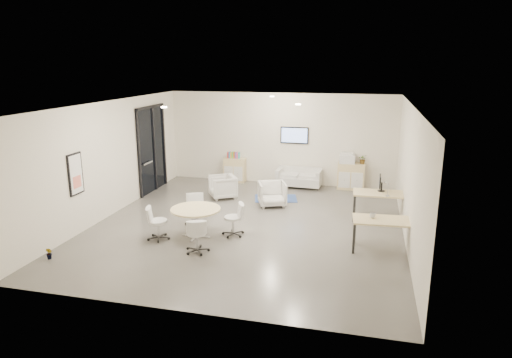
{
  "coord_description": "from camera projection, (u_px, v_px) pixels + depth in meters",
  "views": [
    {
      "loc": [
        2.95,
        -11.13,
        4.24
      ],
      "look_at": [
        0.12,
        0.4,
        1.17
      ],
      "focal_mm": 32.0,
      "sensor_mm": 36.0,
      "label": 1
    }
  ],
  "objects": [
    {
      "name": "armchair_right",
      "position": [
        272.0,
        193.0,
        13.73
      ],
      "size": [
        0.99,
        0.96,
        0.81
      ],
      "primitive_type": "imported",
      "rotation": [
        0.0,
        0.0,
        0.36
      ],
      "color": "beige",
      "rests_on": "room_shell"
    },
    {
      "name": "meeting_chairs",
      "position": [
        196.0,
        221.0,
        11.25
      ],
      "size": [
        2.46,
        2.46,
        0.82
      ],
      "color": "white",
      "rests_on": "room_shell"
    },
    {
      "name": "artwork",
      "position": [
        76.0,
        174.0,
        11.23
      ],
      "size": [
        0.05,
        0.54,
        1.04
      ],
      "color": "black",
      "rests_on": "room_shell"
    },
    {
      "name": "cup",
      "position": [
        373.0,
        215.0,
        10.43
      ],
      "size": [
        0.15,
        0.13,
        0.13
      ],
      "primitive_type": "imported",
      "rotation": [
        0.0,
        0.0,
        0.29
      ],
      "color": "white",
      "rests_on": "desk_front"
    },
    {
      "name": "books",
      "position": [
        234.0,
        155.0,
        16.37
      ],
      "size": [
        0.45,
        0.14,
        0.22
      ],
      "color": "red",
      "rests_on": "sideboard_left"
    },
    {
      "name": "printer",
      "position": [
        347.0,
        158.0,
        15.4
      ],
      "size": [
        0.54,
        0.46,
        0.36
      ],
      "rotation": [
        0.0,
        0.0,
        0.06
      ],
      "color": "white",
      "rests_on": "sideboard_right"
    },
    {
      "name": "glass_door",
      "position": [
        152.0,
        147.0,
        15.1
      ],
      "size": [
        0.09,
        1.9,
        2.85
      ],
      "color": "black",
      "rests_on": "room_shell"
    },
    {
      "name": "room_shell",
      "position": [
        248.0,
        167.0,
        11.8
      ],
      "size": [
        9.6,
        10.6,
        4.8
      ],
      "color": "#4F4D48",
      "rests_on": "ground"
    },
    {
      "name": "sideboard_right",
      "position": [
        351.0,
        176.0,
        15.51
      ],
      "size": [
        0.9,
        0.44,
        0.9
      ],
      "color": "#D3BA7F",
      "rests_on": "room_shell"
    },
    {
      "name": "sideboard_left",
      "position": [
        235.0,
        170.0,
        16.49
      ],
      "size": [
        0.77,
        0.4,
        0.86
      ],
      "color": "#D3BA7F",
      "rests_on": "room_shell"
    },
    {
      "name": "wall_tv",
      "position": [
        294.0,
        135.0,
        15.85
      ],
      "size": [
        0.98,
        0.06,
        0.58
      ],
      "color": "black",
      "rests_on": "room_shell"
    },
    {
      "name": "monitor",
      "position": [
        380.0,
        183.0,
        12.49
      ],
      "size": [
        0.2,
        0.5,
        0.44
      ],
      "color": "black",
      "rests_on": "desk_rear"
    },
    {
      "name": "plant_floor",
      "position": [
        50.0,
        257.0,
        10.07
      ],
      "size": [
        0.24,
        0.31,
        0.12
      ],
      "primitive_type": "imported",
      "rotation": [
        0.0,
        0.0,
        -0.38
      ],
      "color": "#3F7F3F",
      "rests_on": "room_shell"
    },
    {
      "name": "loveseat",
      "position": [
        299.0,
        178.0,
        15.82
      ],
      "size": [
        1.55,
        0.84,
        0.57
      ],
      "rotation": [
        0.0,
        0.0,
        -0.05
      ],
      "color": "beige",
      "rests_on": "room_shell"
    },
    {
      "name": "plant_cabinet",
      "position": [
        363.0,
        160.0,
        15.3
      ],
      "size": [
        0.3,
        0.33,
        0.24
      ],
      "primitive_type": "imported",
      "rotation": [
        0.0,
        0.0,
        -0.07
      ],
      "color": "#3F7F3F",
      "rests_on": "sideboard_right"
    },
    {
      "name": "ceiling_spots",
      "position": [
        248.0,
        102.0,
        12.24
      ],
      "size": [
        3.14,
        4.14,
        0.03
      ],
      "color": "#FFEAC6",
      "rests_on": "room_shell"
    },
    {
      "name": "blue_rug",
      "position": [
        276.0,
        198.0,
        14.54
      ],
      "size": [
        1.49,
        1.17,
        0.01
      ],
      "primitive_type": "cube",
      "rotation": [
        0.0,
        0.0,
        0.24
      ],
      "color": "#2C4989",
      "rests_on": "room_shell"
    },
    {
      "name": "round_table",
      "position": [
        196.0,
        212.0,
        11.19
      ],
      "size": [
        1.23,
        1.23,
        0.75
      ],
      "color": "#D3BA7F",
      "rests_on": "room_shell"
    },
    {
      "name": "desk_front",
      "position": [
        386.0,
        223.0,
        10.36
      ],
      "size": [
        1.51,
        0.83,
        0.76
      ],
      "rotation": [
        0.0,
        0.0,
        0.07
      ],
      "color": "#D3BA7F",
      "rests_on": "room_shell"
    },
    {
      "name": "desk_rear",
      "position": [
        381.0,
        195.0,
        12.41
      ],
      "size": [
        1.53,
        0.81,
        0.78
      ],
      "rotation": [
        0.0,
        0.0,
        0.04
      ],
      "color": "#D3BA7F",
      "rests_on": "room_shell"
    },
    {
      "name": "armchair_left",
      "position": [
        223.0,
        186.0,
        14.53
      ],
      "size": [
        1.02,
        1.04,
        0.8
      ],
      "primitive_type": "imported",
      "rotation": [
        0.0,
        0.0,
        -1.01
      ],
      "color": "beige",
      "rests_on": "room_shell"
    }
  ]
}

